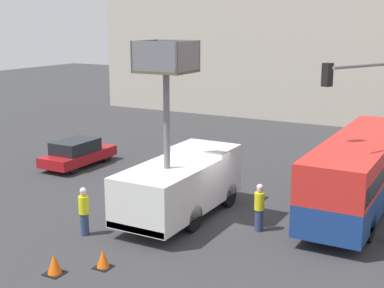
% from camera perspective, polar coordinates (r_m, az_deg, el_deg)
% --- Properties ---
extents(ground_plane, '(120.00, 120.00, 0.00)m').
position_cam_1_polar(ground_plane, '(21.90, 2.89, -7.88)').
color(ground_plane, '#333335').
extents(building_backdrop_far, '(44.00, 10.00, 15.04)m').
position_cam_1_polar(building_backdrop_far, '(45.92, 18.09, 12.02)').
color(building_backdrop_far, '#BCB2A3').
rests_on(building_backdrop_far, ground_plane).
extents(utility_truck, '(2.52, 6.41, 7.11)m').
position_cam_1_polar(utility_truck, '(21.43, -1.22, -3.94)').
color(utility_truck, silver).
rests_on(utility_truck, ground_plane).
extents(city_bus, '(2.47, 10.90, 3.09)m').
position_cam_1_polar(city_bus, '(23.48, 17.56, -2.38)').
color(city_bus, navy).
rests_on(city_bus, ground_plane).
extents(traffic_light_pole, '(3.14, 2.89, 6.53)m').
position_cam_1_polar(traffic_light_pole, '(20.22, 18.46, 2.59)').
color(traffic_light_pole, slate).
rests_on(traffic_light_pole, ground_plane).
extents(road_worker_near_truck, '(0.38, 0.38, 1.85)m').
position_cam_1_polar(road_worker_near_truck, '(20.30, -11.45, -7.05)').
color(road_worker_near_truck, navy).
rests_on(road_worker_near_truck, ground_plane).
extents(road_worker_directing, '(0.38, 0.38, 1.85)m').
position_cam_1_polar(road_worker_directing, '(20.44, 7.19, -6.74)').
color(road_worker_directing, navy).
rests_on(road_worker_directing, ground_plane).
extents(traffic_cone_near_truck, '(0.54, 0.54, 0.62)m').
position_cam_1_polar(traffic_cone_near_truck, '(17.87, -9.48, -12.03)').
color(traffic_cone_near_truck, black).
rests_on(traffic_cone_near_truck, ground_plane).
extents(traffic_cone_mid_road, '(0.59, 0.59, 0.68)m').
position_cam_1_polar(traffic_cone_mid_road, '(17.77, -14.47, -12.34)').
color(traffic_cone_mid_road, black).
rests_on(traffic_cone_mid_road, ground_plane).
extents(parked_car_curbside, '(1.89, 4.48, 1.48)m').
position_cam_1_polar(parked_car_curbside, '(29.92, -12.12, -0.93)').
color(parked_car_curbside, maroon).
rests_on(parked_car_curbside, ground_plane).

